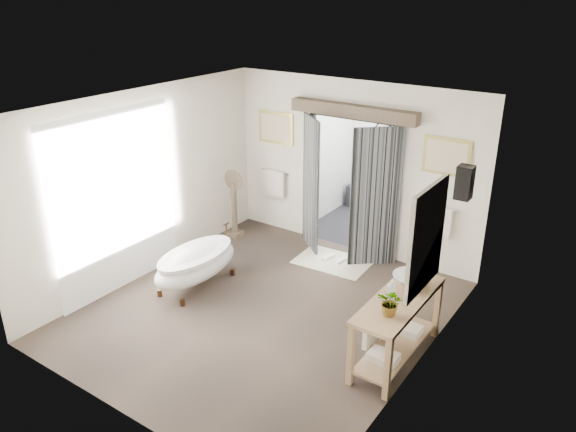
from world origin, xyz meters
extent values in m
plane|color=#4E3E33|center=(0.00, 0.00, 0.00)|extent=(5.00, 5.00, 0.00)
cube|color=silver|center=(0.00, -2.50, 1.45)|extent=(4.50, 0.02, 2.90)
cube|color=silver|center=(-2.25, 0.00, 1.45)|extent=(0.02, 5.00, 2.90)
cube|color=silver|center=(2.25, 0.00, 1.45)|extent=(0.02, 5.00, 2.90)
cube|color=silver|center=(-1.52, 2.50, 1.45)|extent=(1.45, 0.02, 2.90)
cube|color=silver|center=(1.52, 2.50, 1.45)|extent=(1.45, 0.02, 2.90)
cube|color=silver|center=(0.00, 2.50, 2.60)|extent=(1.60, 0.02, 0.60)
cube|color=silver|center=(0.00, 0.00, 2.90)|extent=(4.50, 5.00, 0.02)
cube|color=white|center=(-2.20, -0.60, 1.35)|extent=(0.02, 2.20, 2.70)
cube|color=gray|center=(2.23, 0.06, 1.70)|extent=(0.05, 0.95, 1.25)
cube|color=silver|center=(2.19, 0.06, 1.70)|extent=(0.01, 0.80, 1.10)
cube|color=black|center=(2.13, 1.55, 1.90)|extent=(0.20, 0.20, 0.45)
sphere|color=#FFCC8C|center=(2.13, 1.55, 1.90)|extent=(0.10, 0.10, 0.10)
cube|color=black|center=(0.00, 3.50, 0.01)|extent=(2.20, 2.00, 0.01)
cube|color=silver|center=(0.00, 3.50, 2.50)|extent=(2.20, 2.00, 0.02)
cube|color=white|center=(0.00, 4.50, 1.25)|extent=(2.20, 0.02, 2.50)
cube|color=white|center=(-1.10, 3.50, 1.25)|extent=(0.02, 2.00, 2.50)
cube|color=white|center=(1.10, 3.50, 1.25)|extent=(0.02, 2.00, 2.50)
cube|color=black|center=(0.00, 4.32, 0.23)|extent=(2.00, 0.35, 0.45)
cylinder|color=silver|center=(-0.40, 4.47, 1.60)|extent=(0.40, 0.03, 0.40)
cylinder|color=silver|center=(0.40, 4.47, 1.60)|extent=(0.40, 0.03, 0.40)
cube|color=black|center=(-0.80, 2.50, 1.15)|extent=(0.07, 0.10, 2.30)
cube|color=black|center=(0.80, 2.50, 1.15)|extent=(0.07, 0.10, 2.30)
cube|color=black|center=(0.00, 2.50, 2.30)|extent=(1.67, 0.10, 0.07)
cube|color=black|center=(-0.60, 2.15, 1.15)|extent=(0.63, 0.55, 2.30)
cube|color=black|center=(0.60, 2.15, 1.15)|extent=(0.63, 0.55, 2.30)
cube|color=brown|center=(0.00, 2.40, 2.42)|extent=(2.20, 0.20, 0.20)
cube|color=#AB9A4A|center=(-1.55, 2.48, 1.92)|extent=(0.72, 0.03, 0.57)
cube|color=beige|center=(-1.55, 2.46, 1.92)|extent=(0.62, 0.01, 0.47)
cube|color=#AB9A4A|center=(1.55, 2.48, 1.92)|extent=(0.72, 0.03, 0.57)
cube|color=beige|center=(1.55, 2.46, 1.92)|extent=(0.62, 0.01, 0.47)
cylinder|color=silver|center=(-1.55, 2.44, 1.12)|extent=(0.60, 0.02, 0.02)
cube|color=silver|center=(-1.55, 2.42, 0.90)|extent=(0.42, 0.08, 0.48)
cylinder|color=silver|center=(1.55, 2.44, 1.12)|extent=(0.60, 0.02, 0.02)
cube|color=silver|center=(1.55, 2.42, 0.90)|extent=(0.42, 0.08, 0.48)
cylinder|color=#402918|center=(-1.51, -0.56, 0.06)|extent=(0.07, 0.07, 0.11)
cylinder|color=#402918|center=(-1.04, -0.56, 0.06)|extent=(0.07, 0.07, 0.11)
cylinder|color=#402918|center=(-1.51, 0.56, 0.06)|extent=(0.07, 0.07, 0.11)
cylinder|color=#402918|center=(-1.04, 0.56, 0.06)|extent=(0.07, 0.07, 0.11)
ellipsoid|color=white|center=(-1.28, 0.00, 0.36)|extent=(0.71, 1.58, 0.50)
cylinder|color=#402918|center=(-1.28, 0.72, 0.67)|extent=(0.03, 0.03, 0.20)
cube|color=tan|center=(1.75, -0.68, 0.42)|extent=(0.07, 0.07, 0.85)
cube|color=tan|center=(2.21, -0.68, 0.42)|extent=(0.07, 0.07, 0.85)
cube|color=tan|center=(1.75, 0.80, 0.42)|extent=(0.07, 0.07, 0.85)
cube|color=tan|center=(2.21, 0.80, 0.42)|extent=(0.07, 0.07, 0.85)
cube|color=tan|center=(1.98, 0.06, 0.82)|extent=(0.55, 1.60, 0.05)
cube|color=tan|center=(1.98, 0.06, 0.16)|extent=(0.45, 1.50, 0.03)
cylinder|color=silver|center=(1.71, 0.06, 0.60)|extent=(0.02, 1.40, 0.02)
cube|color=silver|center=(1.71, -0.09, 0.40)|extent=(0.06, 0.34, 0.42)
cube|color=silver|center=(1.98, -0.29, 0.23)|extent=(0.35, 0.25, 0.10)
cube|color=silver|center=(1.98, 0.41, 0.23)|extent=(0.35, 0.25, 0.10)
cube|color=brown|center=(-1.95, 1.73, 0.04)|extent=(0.24, 0.24, 0.09)
cylinder|color=brown|center=(-1.95, 1.73, 0.55)|extent=(0.10, 0.10, 0.94)
cylinder|color=silver|center=(-1.95, 1.75, 1.08)|extent=(0.33, 0.02, 0.33)
cylinder|color=brown|center=(-1.95, 1.73, 1.08)|extent=(0.38, 0.02, 0.38)
cube|color=beige|center=(0.05, 1.85, 0.01)|extent=(1.25, 0.87, 0.01)
cube|color=white|center=(-0.07, 1.89, 0.04)|extent=(0.12, 0.26, 0.05)
cube|color=white|center=(0.16, 1.89, 0.04)|extent=(0.12, 0.26, 0.05)
imported|color=white|center=(1.96, 0.40, 0.93)|extent=(0.53, 0.53, 0.16)
imported|color=gray|center=(2.03, -0.33, 1.01)|extent=(0.31, 0.27, 0.32)
imported|color=gray|center=(1.87, 0.05, 0.96)|extent=(0.13, 0.13, 0.21)
imported|color=gray|center=(1.94, 0.66, 0.94)|extent=(0.15, 0.15, 0.18)
camera|label=1|loc=(4.14, -5.41, 4.32)|focal=35.00mm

